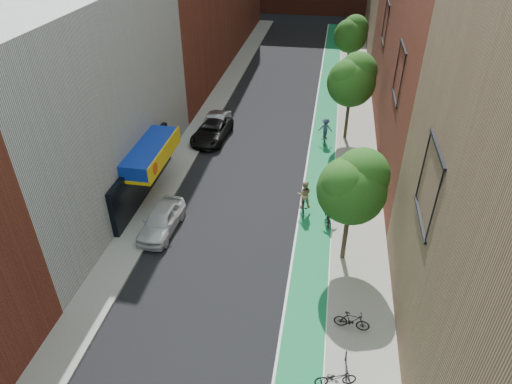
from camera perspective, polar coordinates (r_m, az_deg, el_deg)
The scene contains 15 objects.
bike_lane at distance 38.30m, azimuth 8.62°, elevation 8.09°, with size 2.00×68.00×0.01m, color #157633.
sidewalk_left at distance 39.60m, azimuth -6.13°, elevation 9.28°, with size 2.00×68.00×0.15m, color gray.
sidewalk_right at distance 38.35m, azimuth 12.38°, elevation 7.81°, with size 3.00×68.00×0.15m, color gray.
building_left_white at distance 29.14m, azimuth -22.83°, elevation 10.25°, with size 8.00×20.00×12.00m, color silver.
tree_near at distance 22.08m, azimuth 12.06°, elevation 0.83°, with size 3.40×3.36×6.42m.
tree_mid at distance 34.64m, azimuth 11.95°, elevation 13.70°, with size 3.55×3.53×6.74m.
tree_far at distance 48.15m, azimuth 11.81°, elevation 18.86°, with size 3.30×3.25×6.21m.
parked_car_white at distance 26.40m, azimuth -11.75°, elevation -3.47°, with size 1.70×4.22×1.44m, color silver.
parked_car_black at distance 35.73m, azimuth -5.55°, elevation 7.57°, with size 2.29×4.97×1.38m, color black.
parked_car_silver at distance 36.82m, azimuth -5.06°, elevation 8.45°, with size 1.49×4.26×1.40m, color gray.
cyclist_lane_near at distance 27.36m, azimuth 5.99°, elevation -0.92°, with size 0.91×1.77×2.11m.
cyclist_lane_mid at distance 26.92m, azimuth 9.04°, elevation -2.31°, with size 0.98×1.90×1.97m.
cyclist_lane_far at distance 35.43m, azimuth 8.63°, elevation 7.41°, with size 1.06×1.76×1.97m.
parked_bike_mid at distance 21.14m, azimuth 11.90°, elevation -15.47°, with size 0.45×1.59×0.95m, color black.
parked_bike_far at distance 19.33m, azimuth 9.92°, elevation -21.90°, with size 0.58×1.67×0.88m, color black.
Camera 1 is at (4.15, -8.61, 16.42)m, focal length 32.00 mm.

